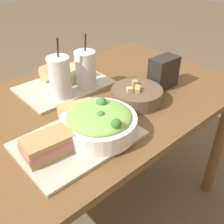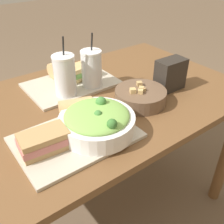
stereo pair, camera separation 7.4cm
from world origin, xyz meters
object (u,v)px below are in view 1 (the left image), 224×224
Objects in this scene: soup_bowl at (137,95)px; drink_cup_red at (86,71)px; salad_bowl at (99,121)px; drink_cup_dark at (60,79)px; baguette_near at (76,110)px; sandwich_near at (48,145)px; sandwich_far at (72,73)px; chip_bag at (163,72)px; baguette_far at (54,70)px.

drink_cup_red is at bearing 110.15° from soup_bowl.
salad_bowl is 0.30m from drink_cup_dark.
baguette_near is at bearing 169.84° from soup_bowl.
sandwich_far is at bearing 51.95° from sandwich_near.
sandwich_far is (0.16, 0.39, -0.01)m from salad_bowl.
sandwich_far is at bearing 133.59° from chip_bag.
sandwich_far is 1.27× the size of baguette_far.
salad_bowl reaches higher than sandwich_far.
chip_bag is (0.63, 0.06, 0.03)m from sandwich_near.
chip_bag is at bearing 10.41° from sandwich_near.
baguette_near is at bearing -106.05° from drink_cup_dark.
chip_bag is at bearing 10.49° from salad_bowl.
drink_cup_dark is (-0.07, -0.17, 0.04)m from baguette_far.
baguette_far is at bearing 108.77° from drink_cup_red.
chip_bag reaches higher than salad_bowl.
drink_cup_red is (0.01, -0.10, 0.04)m from sandwich_far.
drink_cup_dark is 0.13m from drink_cup_red.
baguette_near is 0.19m from drink_cup_dark.
soup_bowl is at bearing -46.91° from drink_cup_dark.
soup_bowl is at bearing -79.98° from sandwich_far.
salad_bowl is at bearing 160.54° from baguette_far.
soup_bowl is at bearing -69.85° from drink_cup_red.
drink_cup_red is 1.72× the size of chip_bag.
soup_bowl is 0.88× the size of drink_cup_red.
soup_bowl is 0.84× the size of drink_cup_dark.
drink_cup_dark reaches higher than salad_bowl.
baguette_near is 0.88× the size of sandwich_far.
baguette_near is at bearing 95.63° from salad_bowl.
sandwich_near is 1.16× the size of chip_bag.
soup_bowl is 1.30× the size of sandwich_near.
chip_bag reaches higher than soup_bowl.
soup_bowl reaches higher than sandwich_far.
sandwich_near is 0.20m from baguette_near.
salad_bowl is at bearing -97.90° from drink_cup_dark.
drink_cup_red reaches higher than sandwich_near.
drink_cup_dark reaches higher than soup_bowl.
sandwich_far is (-0.09, 0.33, 0.01)m from soup_bowl.
soup_bowl is 1.33× the size of sandwich_far.
salad_bowl is 1.09× the size of drink_cup_red.
soup_bowl is 0.25m from drink_cup_red.
soup_bowl is at bearing 14.52° from salad_bowl.
sandwich_far is at bearing 67.68° from salad_bowl.
drink_cup_dark is (-0.22, 0.23, 0.06)m from soup_bowl.
chip_bag is (0.44, 0.08, 0.01)m from salad_bowl.
sandwich_far is 0.63× the size of drink_cup_dark.
baguette_near is (-0.01, 0.11, -0.01)m from salad_bowl.
sandwich_near is 1.16× the size of baguette_near.
salad_bowl is 1.65× the size of sandwich_far.
baguette_near is at bearing 33.19° from sandwich_near.
soup_bowl is 0.34m from sandwich_far.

